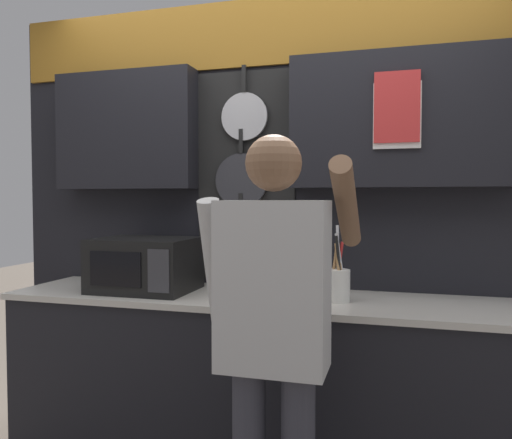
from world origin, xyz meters
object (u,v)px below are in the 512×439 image
person (274,321)px  knife_block (297,278)px  utensil_crock (338,282)px  microwave (145,264)px

person → knife_block: bearing=93.4°
knife_block → person: size_ratio=0.17×
knife_block → utensil_crock: (0.19, 0.00, -0.01)m
utensil_crock → person: size_ratio=0.22×
microwave → person: 1.02m
knife_block → utensil_crock: size_ratio=0.78×
utensil_crock → person: person is taller
knife_block → person: (0.04, -0.59, -0.06)m
microwave → person: size_ratio=0.31×
utensil_crock → person: 0.62m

